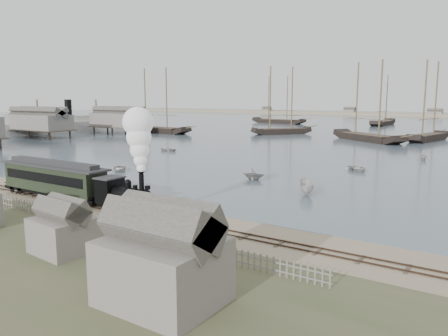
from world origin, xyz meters
The scene contains 24 objects.
ground centered at (0.00, 0.00, 0.00)m, with size 600.00×600.00×0.00m, color tan.
harbor_water centered at (0.00, 170.00, 0.03)m, with size 600.00×336.00×0.06m, color #465764.
rail_track centered at (0.00, -2.00, 0.04)m, with size 120.00×1.80×0.16m.
picket_fence_west centered at (-6.50, -7.00, 0.00)m, with size 19.00×0.10×1.20m, color slate, non-canonical shape.
picket_fence_east centered at (12.50, -7.50, 0.00)m, with size 15.00×0.10×1.20m, color slate, non-canonical shape.
shed_mid centered at (2.00, -12.00, 0.00)m, with size 4.00×3.50×3.60m, color slate, non-canonical shape.
shed_right centered at (13.00, -14.00, 0.00)m, with size 6.00×5.00×5.10m, color slate, non-canonical shape.
western_wharf centered at (-76.00, 40.00, 4.06)m, with size 36.00×56.00×8.00m, color slate, non-canonical shape.
locomotive centered at (-0.80, -2.00, 4.45)m, with size 7.75×2.89×9.66m.
passenger_coach centered at (-12.98, -2.00, 2.29)m, with size 14.99×2.89×3.64m.
beached_dinghy centered at (-18.88, 1.27, 0.42)m, with size 4.09×2.92×0.85m, color beige.
steamship centered at (-89.00, 57.97, 5.19)m, with size 46.90×7.82×10.26m, color beige, non-canonical shape.
rowboat_0 centered at (-20.38, 14.38, 0.46)m, with size 3.88×2.77×0.80m, color beige.
rowboat_1 centered at (-0.33, 19.34, 0.81)m, with size 2.83×2.44×1.49m, color beige.
rowboat_2 centered at (9.06, 14.68, 0.85)m, with size 4.07×1.53×1.57m, color beige.
rowboat_3 centered at (9.18, 33.91, 0.47)m, with size 3.93×2.80×0.81m, color beige.
rowboat_6 centered at (-30.41, 36.94, 0.44)m, with size 3.65×2.61×0.76m, color beige.
rowboat_7 centered at (15.34, 51.97, 0.77)m, with size 2.68×2.32×1.41m, color beige.
schooner_0 centered at (-64.21, 71.60, 10.06)m, with size 24.18×5.58×20.00m, color black, non-canonical shape.
schooner_1 centered at (-29.57, 88.01, 10.06)m, with size 18.38×4.24×20.00m, color black, non-canonical shape.
schooner_2 centered at (-2.32, 81.13, 10.06)m, with size 23.33×5.38×20.00m, color black, non-canonical shape.
schooner_3 centered at (10.48, 89.49, 10.06)m, with size 18.46×4.26×20.00m, color black, non-canonical shape.
schooner_6 centered at (-55.19, 137.64, 10.06)m, with size 24.67×5.69×20.00m, color black, non-canonical shape.
schooner_7 centered at (-15.11, 149.76, 10.06)m, with size 22.85×5.27×20.00m, color black, non-canonical shape.
Camera 1 is at (27.72, -30.50, 10.82)m, focal length 35.00 mm.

